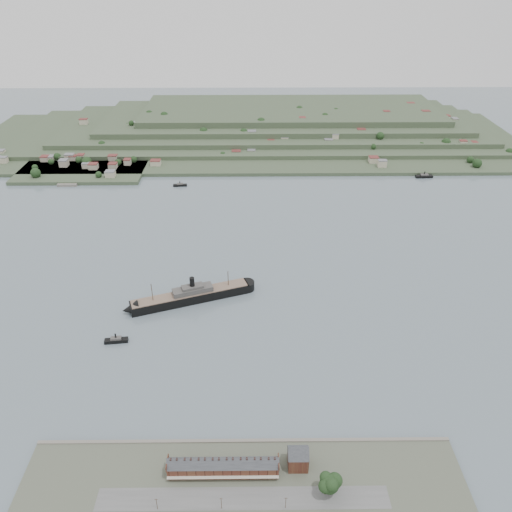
{
  "coord_description": "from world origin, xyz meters",
  "views": [
    {
      "loc": [
        4.74,
        -326.46,
        224.2
      ],
      "look_at": [
        8.31,
        30.0,
        9.88
      ],
      "focal_mm": 35.0,
      "sensor_mm": 36.0,
      "label": 1
    }
  ],
  "objects_px": {
    "tugboat": "(116,340)",
    "fig_tree": "(330,484)",
    "gabled_building": "(298,457)",
    "terrace_row": "(223,466)",
    "steamship": "(187,297)"
  },
  "relations": [
    {
      "from": "terrace_row",
      "to": "fig_tree",
      "type": "bearing_deg",
      "value": -13.32
    },
    {
      "from": "tugboat",
      "to": "fig_tree",
      "type": "relative_size",
      "value": 1.2
    },
    {
      "from": "terrace_row",
      "to": "tugboat",
      "type": "bearing_deg",
      "value": 127.13
    },
    {
      "from": "gabled_building",
      "to": "steamship",
      "type": "relative_size",
      "value": 0.14
    },
    {
      "from": "terrace_row",
      "to": "gabled_building",
      "type": "relative_size",
      "value": 3.95
    },
    {
      "from": "steamship",
      "to": "tugboat",
      "type": "distance_m",
      "value": 63.3
    },
    {
      "from": "fig_tree",
      "to": "steamship",
      "type": "bearing_deg",
      "value": 118.02
    },
    {
      "from": "steamship",
      "to": "terrace_row",
      "type": "bearing_deg",
      "value": -77.1
    },
    {
      "from": "terrace_row",
      "to": "tugboat",
      "type": "relative_size",
      "value": 3.47
    },
    {
      "from": "gabled_building",
      "to": "fig_tree",
      "type": "distance_m",
      "value": 21.41
    },
    {
      "from": "steamship",
      "to": "gabled_building",
      "type": "bearing_deg",
      "value": -63.64
    },
    {
      "from": "steamship",
      "to": "tugboat",
      "type": "xyz_separation_m",
      "value": [
        -43.39,
        -46.0,
        -2.8
      ]
    },
    {
      "from": "fig_tree",
      "to": "gabled_building",
      "type": "bearing_deg",
      "value": 130.61
    },
    {
      "from": "terrace_row",
      "to": "gabled_building",
      "type": "height_order",
      "value": "gabled_building"
    },
    {
      "from": "tugboat",
      "to": "fig_tree",
      "type": "height_order",
      "value": "fig_tree"
    }
  ]
}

